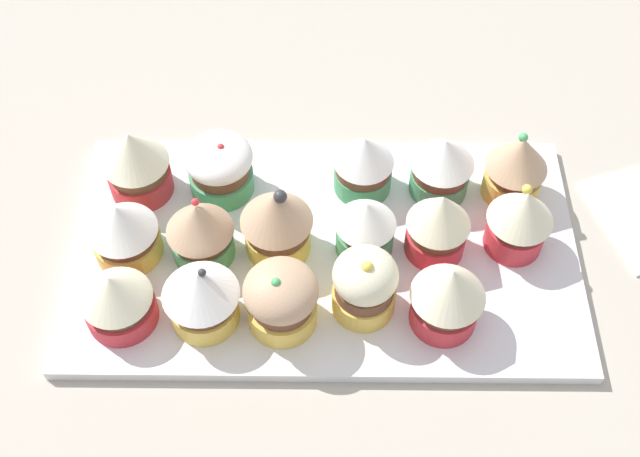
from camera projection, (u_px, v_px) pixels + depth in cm
name	position (u px, v px, depth cm)	size (l,w,h in cm)	color
ground_plane	(320.00, 263.00, 76.64)	(180.00, 180.00, 3.00)	#B2A899
baking_tray	(320.00, 251.00, 74.93)	(46.79, 25.96, 1.20)	silver
cupcake_0	(112.00, 298.00, 67.60)	(6.18, 6.18, 6.34)	#D1333D
cupcake_1	(197.00, 296.00, 67.28)	(6.58, 6.58, 6.98)	#EFC651
cupcake_2	(277.00, 299.00, 67.30)	(6.35, 6.35, 6.97)	#EFC651
cupcake_3	(360.00, 284.00, 67.91)	(5.57, 5.57, 7.52)	#EFC651
cupcake_4	(443.00, 295.00, 66.78)	(6.35, 6.35, 7.69)	#D1333D
cupcake_5	(119.00, 230.00, 71.46)	(6.25, 6.25, 6.68)	#EFC651
cupcake_6	(196.00, 230.00, 71.18)	(6.08, 6.08, 7.15)	#4C9E6B
cupcake_7	(273.00, 217.00, 71.31)	(6.52, 6.52, 8.26)	#EFC651
cupcake_8	(361.00, 227.00, 71.58)	(5.50, 5.50, 6.66)	#4C9E6B
cupcake_9	(434.00, 220.00, 71.29)	(5.76, 5.76, 7.75)	#D1333D
cupcake_10	(516.00, 218.00, 71.47)	(5.95, 5.95, 7.81)	#D1333D
cupcake_11	(132.00, 162.00, 75.16)	(6.28, 6.28, 7.82)	#D1333D
cupcake_12	(216.00, 167.00, 75.96)	(6.46, 6.46, 6.35)	#4C9E6B
cupcake_13	(360.00, 163.00, 75.77)	(5.72, 5.72, 6.88)	#4C9E6B
cupcake_14	(438.00, 165.00, 75.51)	(6.04, 6.04, 6.93)	#4C9E6B
cupcake_15	(512.00, 166.00, 74.98)	(5.82, 5.82, 7.92)	#EFC651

